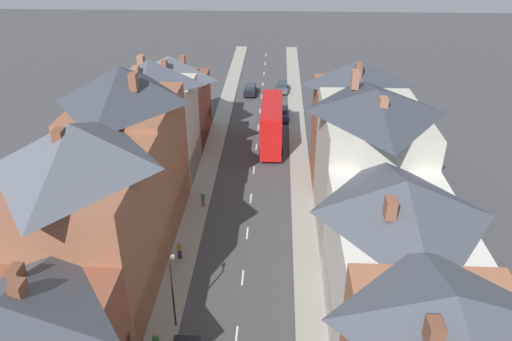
{
  "coord_description": "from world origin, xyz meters",
  "views": [
    {
      "loc": [
        2.43,
        -12.47,
        25.78
      ],
      "look_at": [
        0.45,
        31.27,
        2.49
      ],
      "focal_mm": 35.0,
      "sensor_mm": 36.0,
      "label": 1
    }
  ],
  "objects_px": {
    "car_parked_right_a": "(282,113)",
    "pedestrian_mid_right": "(203,198)",
    "car_near_blue": "(282,87)",
    "car_near_silver": "(250,89)",
    "pedestrian_mid_left": "(180,249)",
    "street_lamp": "(173,289)",
    "double_decker_bus_lead": "(272,123)"
  },
  "relations": [
    {
      "from": "car_parked_right_a",
      "to": "pedestrian_mid_right",
      "type": "distance_m",
      "value": 24.35
    },
    {
      "from": "car_near_blue",
      "to": "pedestrian_mid_right",
      "type": "distance_m",
      "value": 35.18
    },
    {
      "from": "car_near_silver",
      "to": "pedestrian_mid_left",
      "type": "bearing_deg",
      "value": -94.87
    },
    {
      "from": "car_near_blue",
      "to": "pedestrian_mid_right",
      "type": "relative_size",
      "value": 2.65
    },
    {
      "from": "pedestrian_mid_right",
      "to": "street_lamp",
      "type": "relative_size",
      "value": 0.29
    },
    {
      "from": "double_decker_bus_lead",
      "to": "pedestrian_mid_right",
      "type": "xyz_separation_m",
      "value": [
        -6.28,
        -14.61,
        -1.78
      ]
    },
    {
      "from": "car_near_silver",
      "to": "pedestrian_mid_right",
      "type": "xyz_separation_m",
      "value": [
        -2.69,
        -32.78,
        0.2
      ]
    },
    {
      "from": "double_decker_bus_lead",
      "to": "car_near_blue",
      "type": "height_order",
      "value": "double_decker_bus_lead"
    },
    {
      "from": "double_decker_bus_lead",
      "to": "car_parked_right_a",
      "type": "distance_m",
      "value": 8.84
    },
    {
      "from": "pedestrian_mid_right",
      "to": "street_lamp",
      "type": "bearing_deg",
      "value": -89.11
    },
    {
      "from": "car_near_blue",
      "to": "car_parked_right_a",
      "type": "distance_m",
      "value": 11.21
    },
    {
      "from": "double_decker_bus_lead",
      "to": "pedestrian_mid_left",
      "type": "bearing_deg",
      "value": -107.32
    },
    {
      "from": "double_decker_bus_lead",
      "to": "car_near_blue",
      "type": "distance_m",
      "value": 19.88
    },
    {
      "from": "car_parked_right_a",
      "to": "pedestrian_mid_left",
      "type": "relative_size",
      "value": 2.65
    },
    {
      "from": "double_decker_bus_lead",
      "to": "car_near_silver",
      "type": "relative_size",
      "value": 2.58
    },
    {
      "from": "street_lamp",
      "to": "double_decker_bus_lead",
      "type": "bearing_deg",
      "value": 78.58
    },
    {
      "from": "car_near_blue",
      "to": "car_near_silver",
      "type": "height_order",
      "value": "car_near_silver"
    },
    {
      "from": "car_parked_right_a",
      "to": "pedestrian_mid_left",
      "type": "height_order",
      "value": "pedestrian_mid_left"
    },
    {
      "from": "pedestrian_mid_right",
      "to": "pedestrian_mid_left",
      "type": "bearing_deg",
      "value": -95.63
    },
    {
      "from": "double_decker_bus_lead",
      "to": "street_lamp",
      "type": "bearing_deg",
      "value": -101.42
    },
    {
      "from": "street_lamp",
      "to": "car_near_silver",
      "type": "bearing_deg",
      "value": 87.08
    },
    {
      "from": "car_parked_right_a",
      "to": "street_lamp",
      "type": "distance_m",
      "value": 39.2
    },
    {
      "from": "car_parked_right_a",
      "to": "pedestrian_mid_right",
      "type": "xyz_separation_m",
      "value": [
        -7.59,
        -23.14,
        0.19
      ]
    },
    {
      "from": "double_decker_bus_lead",
      "to": "pedestrian_mid_right",
      "type": "distance_m",
      "value": 16.01
    },
    {
      "from": "car_near_blue",
      "to": "street_lamp",
      "type": "distance_m",
      "value": 50.25
    },
    {
      "from": "car_parked_right_a",
      "to": "pedestrian_mid_left",
      "type": "xyz_separation_m",
      "value": [
        -8.38,
        -31.2,
        0.19
      ]
    },
    {
      "from": "pedestrian_mid_left",
      "to": "street_lamp",
      "type": "height_order",
      "value": "street_lamp"
    },
    {
      "from": "pedestrian_mid_left",
      "to": "pedestrian_mid_right",
      "type": "bearing_deg",
      "value": 84.37
    },
    {
      "from": "car_near_silver",
      "to": "car_parked_right_a",
      "type": "height_order",
      "value": "car_parked_right_a"
    },
    {
      "from": "car_parked_right_a",
      "to": "pedestrian_mid_right",
      "type": "relative_size",
      "value": 2.65
    },
    {
      "from": "car_near_silver",
      "to": "pedestrian_mid_right",
      "type": "relative_size",
      "value": 2.6
    },
    {
      "from": "car_near_blue",
      "to": "double_decker_bus_lead",
      "type": "bearing_deg",
      "value": -93.79
    }
  ]
}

